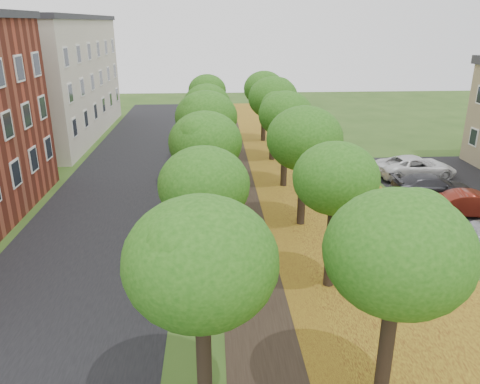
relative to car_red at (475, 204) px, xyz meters
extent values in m
cube|color=black|center=(-19.56, 2.52, -0.66)|extent=(8.00, 70.00, 0.01)
cube|color=black|center=(-12.06, 2.52, -0.66)|extent=(3.20, 70.00, 0.01)
cube|color=gold|center=(-7.06, 2.52, -0.66)|extent=(7.50, 70.00, 0.01)
cube|color=black|center=(1.44, 3.52, -0.66)|extent=(9.00, 16.00, 0.01)
cylinder|color=black|center=(-14.26, -12.48, 0.93)|extent=(0.40, 0.40, 3.19)
ellipsoid|color=#1F5812|center=(-14.26, -12.48, 3.66)|extent=(3.47, 3.47, 2.95)
cylinder|color=black|center=(-14.26, -6.48, 0.93)|extent=(0.40, 0.40, 3.19)
ellipsoid|color=#1F5812|center=(-14.26, -6.48, 3.66)|extent=(3.47, 3.47, 2.95)
cylinder|color=black|center=(-14.26, -0.48, 0.93)|extent=(0.40, 0.40, 3.19)
ellipsoid|color=#1F5812|center=(-14.26, -0.48, 3.66)|extent=(3.47, 3.47, 2.95)
cylinder|color=black|center=(-14.26, 5.52, 0.93)|extent=(0.40, 0.40, 3.19)
ellipsoid|color=#1F5812|center=(-14.26, 5.52, 3.66)|extent=(3.47, 3.47, 2.95)
cylinder|color=black|center=(-14.26, 11.52, 0.93)|extent=(0.40, 0.40, 3.19)
ellipsoid|color=#1F5812|center=(-14.26, 11.52, 3.66)|extent=(3.47, 3.47, 2.95)
cylinder|color=black|center=(-14.26, 17.52, 0.93)|extent=(0.40, 0.40, 3.19)
ellipsoid|color=#1F5812|center=(-14.26, 17.52, 3.66)|extent=(3.47, 3.47, 2.95)
cylinder|color=black|center=(-9.46, -12.48, 0.93)|extent=(0.40, 0.40, 3.19)
ellipsoid|color=#1F5812|center=(-9.46, -12.48, 3.66)|extent=(3.47, 3.47, 2.95)
cylinder|color=black|center=(-9.46, -6.48, 0.93)|extent=(0.40, 0.40, 3.19)
ellipsoid|color=#1F5812|center=(-9.46, -6.48, 3.66)|extent=(3.47, 3.47, 2.95)
cylinder|color=black|center=(-9.46, -0.48, 0.93)|extent=(0.40, 0.40, 3.19)
ellipsoid|color=#1F5812|center=(-9.46, -0.48, 3.66)|extent=(3.47, 3.47, 2.95)
cylinder|color=black|center=(-9.46, 5.52, 0.93)|extent=(0.40, 0.40, 3.19)
ellipsoid|color=#1F5812|center=(-9.46, 5.52, 3.66)|extent=(3.47, 3.47, 2.95)
cylinder|color=black|center=(-9.46, 11.52, 0.93)|extent=(0.40, 0.40, 3.19)
ellipsoid|color=#1F5812|center=(-9.46, 11.52, 3.66)|extent=(3.47, 3.47, 2.95)
cylinder|color=black|center=(-9.46, 17.52, 0.93)|extent=(0.40, 0.40, 3.19)
ellipsoid|color=#1F5812|center=(-9.46, 17.52, 3.66)|extent=(3.47, 3.47, 2.95)
cube|color=beige|center=(-29.06, 20.52, 4.34)|extent=(10.00, 20.00, 10.00)
cube|color=#2D2D33|center=(-29.06, 20.52, 9.54)|extent=(10.30, 20.30, 0.40)
imported|color=maroon|center=(0.00, 0.00, 0.00)|extent=(4.20, 2.06, 1.32)
imported|color=#2E2E32|center=(-1.06, 2.87, 0.02)|extent=(4.73, 1.93, 1.37)
imported|color=silver|center=(-0.46, 6.58, 0.07)|extent=(5.47, 2.87, 1.47)
camera|label=1|loc=(-13.93, -22.41, 9.13)|focal=35.00mm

